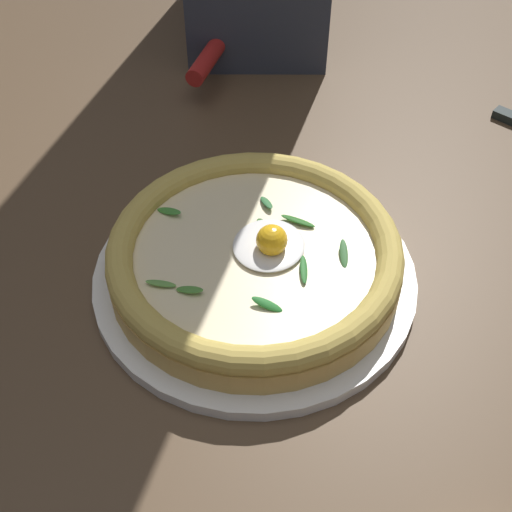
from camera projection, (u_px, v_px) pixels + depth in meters
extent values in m
cube|color=brown|center=(264.00, 270.00, 0.63)|extent=(2.40, 2.40, 0.03)
cylinder|color=white|center=(256.00, 276.00, 0.60)|extent=(0.29, 0.29, 0.01)
cylinder|color=tan|center=(256.00, 263.00, 0.59)|extent=(0.26, 0.26, 0.02)
torus|color=gold|center=(256.00, 249.00, 0.57)|extent=(0.26, 0.26, 0.02)
cylinder|color=#FAE6B5|center=(256.00, 252.00, 0.58)|extent=(0.22, 0.22, 0.00)
ellipsoid|color=white|center=(269.00, 245.00, 0.58)|extent=(0.07, 0.06, 0.01)
sphere|color=yellow|center=(272.00, 240.00, 0.56)|extent=(0.03, 0.03, 0.03)
ellipsoid|color=#376B2B|center=(267.00, 224.00, 0.59)|extent=(0.03, 0.03, 0.01)
ellipsoid|color=#498935|center=(190.00, 290.00, 0.54)|extent=(0.01, 0.02, 0.01)
ellipsoid|color=#2D722F|center=(304.00, 269.00, 0.56)|extent=(0.03, 0.02, 0.00)
ellipsoid|color=#316D3A|center=(266.00, 203.00, 0.61)|extent=(0.02, 0.02, 0.01)
ellipsoid|color=#24712B|center=(267.00, 304.00, 0.53)|extent=(0.01, 0.03, 0.01)
ellipsoid|color=#5C9743|center=(161.00, 284.00, 0.54)|extent=(0.01, 0.03, 0.00)
ellipsoid|color=#3B8732|center=(169.00, 211.00, 0.61)|extent=(0.01, 0.03, 0.01)
ellipsoid|color=#24601E|center=(298.00, 221.00, 0.60)|extent=(0.01, 0.03, 0.01)
ellipsoid|color=#40793F|center=(344.00, 254.00, 0.57)|extent=(0.03, 0.02, 0.01)
cylinder|color=silver|center=(226.00, 32.00, 0.85)|extent=(0.08, 0.01, 0.08)
cylinder|color=silver|center=(223.00, 36.00, 0.84)|extent=(0.02, 0.01, 0.01)
cylinder|color=#B2211D|center=(208.00, 59.00, 0.80)|extent=(0.10, 0.03, 0.02)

